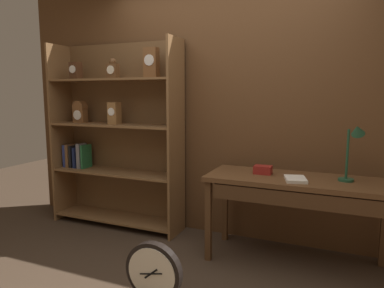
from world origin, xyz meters
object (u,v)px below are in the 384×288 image
Objects in this scene: bookshelf at (115,136)px; round_clock_large at (154,273)px; workbench at (296,189)px; open_repair_manual at (296,179)px; toolbox_small at (263,170)px; desk_lamp at (353,145)px.

bookshelf is 4.39× the size of round_clock_large.
workbench is 6.77× the size of open_repair_manual.
workbench is at bearing -6.75° from bookshelf.
bookshelf is 1.34× the size of workbench.
workbench is 9.82× the size of toolbox_small.
bookshelf is 1.84m from round_clock_large.
workbench is 0.32m from toolbox_small.
toolbox_small is 0.69× the size of open_repair_manual.
desk_lamp is 1.06× the size of round_clock_large.
bookshelf is at bearing 156.22° from open_repair_manual.
open_repair_manual is at bearing -88.51° from workbench.
toolbox_small is (-0.29, 0.06, 0.12)m from workbench.
open_repair_manual is at bearing -25.29° from toolbox_small.
bookshelf is at bearing 173.25° from workbench.
toolbox_small is 1.29m from round_clock_large.
desk_lamp is at bearing -4.67° from bookshelf.
open_repair_manual is (1.96, -0.31, -0.22)m from bookshelf.
desk_lamp is (2.37, -0.19, 0.07)m from bookshelf.
open_repair_manual is at bearing -164.46° from desk_lamp.
toolbox_small is (-0.71, 0.02, -0.26)m from desk_lamp.
bookshelf is 9.04× the size of open_repair_manual.
round_clock_large is (-0.51, -1.05, -0.56)m from toolbox_small.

